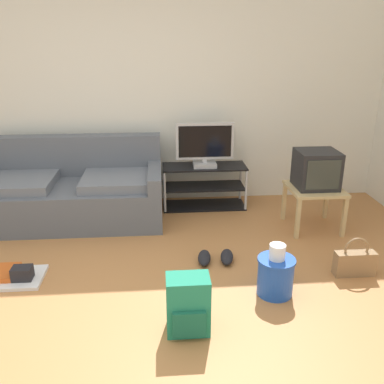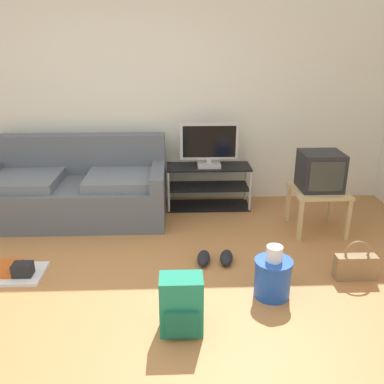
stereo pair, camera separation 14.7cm
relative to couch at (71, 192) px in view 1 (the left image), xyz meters
name	(u,v)px [view 1 (the left image)]	position (x,y,z in m)	size (l,w,h in m)	color
ground_plane	(120,320)	(0.66, -1.86, -0.33)	(9.00, 9.80, 0.02)	#B27542
wall_back	(130,89)	(0.66, 0.59, 1.03)	(9.00, 0.10, 2.70)	silver
couch	(71,192)	(0.00, 0.00, 0.00)	(1.98, 0.93, 0.87)	#565B66
tv_stand	(204,186)	(1.50, 0.24, -0.06)	(0.97, 0.38, 0.51)	black
flat_tv	(205,145)	(1.50, 0.21, 0.44)	(0.66, 0.22, 0.51)	#B2B2B7
side_table	(314,194)	(2.58, -0.46, 0.07)	(0.54, 0.54, 0.45)	tan
crt_tv	(316,169)	(2.58, -0.44, 0.33)	(0.41, 0.39, 0.38)	#232326
backpack	(188,305)	(1.14, -2.03, -0.11)	(0.29, 0.27, 0.42)	#238466
handbag	(355,262)	(2.61, -1.41, -0.20)	(0.34, 0.11, 0.35)	olive
cleaning_bucket	(276,273)	(1.86, -1.64, -0.14)	(0.30, 0.30, 0.43)	blue
sneakers_pair	(216,257)	(1.46, -1.11, -0.27)	(0.36, 0.27, 0.09)	black
floor_tray	(13,276)	(-0.27, -1.27, -0.28)	(0.48, 0.37, 0.14)	silver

